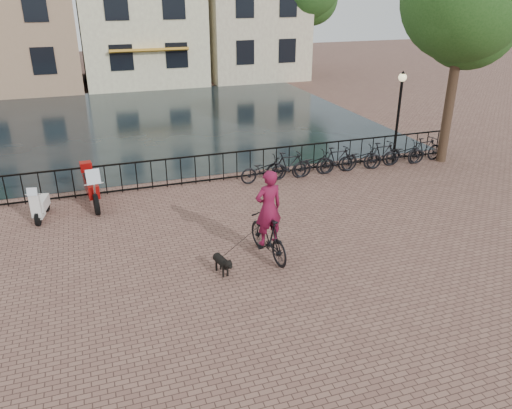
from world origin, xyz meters
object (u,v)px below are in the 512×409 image
object	(u,v)px
motorcycle	(91,182)
scooter	(40,199)
lamp_post	(400,103)
dog	(222,264)
cyclist	(268,220)

from	to	relation	value
motorcycle	scooter	distance (m)	1.56
lamp_post	scooter	size ratio (longest dim) A/B	2.55
dog	motorcycle	distance (m)	5.97
dog	cyclist	bearing A→B (deg)	4.30
dog	scooter	bearing A→B (deg)	118.69
lamp_post	scooter	bearing A→B (deg)	-175.99
cyclist	scooter	distance (m)	7.04
cyclist	scooter	world-z (taller)	cyclist
dog	scooter	world-z (taller)	scooter
scooter	dog	bearing A→B (deg)	-37.52
motorcycle	scooter	world-z (taller)	motorcycle
lamp_post	dog	size ratio (longest dim) A/B	4.24
lamp_post	motorcycle	xyz separation A→B (m)	(-11.16, -0.35, -1.63)
lamp_post	scooter	distance (m)	12.78
cyclist	dog	world-z (taller)	cyclist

